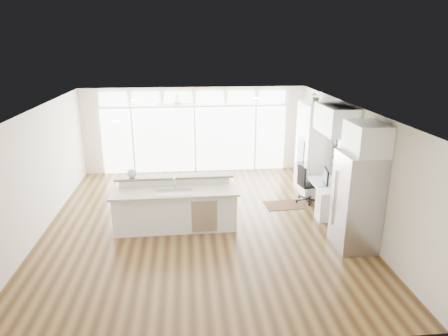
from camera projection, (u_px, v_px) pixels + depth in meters
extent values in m
cube|color=#402913|center=(200.00, 224.00, 9.32)|extent=(7.00, 8.00, 0.02)
cube|color=white|center=(198.00, 108.00, 8.49)|extent=(7.00, 8.00, 0.02)
cube|color=beige|center=(195.00, 130.00, 12.69)|extent=(7.00, 0.04, 2.70)
cube|color=beige|center=(211.00, 265.00, 5.11)|extent=(7.00, 0.04, 2.70)
cube|color=beige|center=(37.00, 173.00, 8.59)|extent=(0.04, 8.00, 2.70)
cube|color=beige|center=(351.00, 164.00, 9.22)|extent=(0.04, 8.00, 2.70)
cube|color=white|center=(195.00, 140.00, 12.73)|extent=(5.80, 0.06, 2.08)
cube|color=white|center=(194.00, 98.00, 12.32)|extent=(5.90, 0.06, 0.40)
cube|color=white|center=(345.00, 153.00, 9.44)|extent=(0.04, 0.85, 0.85)
cube|color=white|center=(177.00, 100.00, 11.16)|extent=(1.16, 1.16, 0.32)
cube|color=white|center=(198.00, 108.00, 8.68)|extent=(3.40, 3.00, 0.02)
cube|color=white|center=(313.00, 149.00, 10.92)|extent=(0.64, 1.20, 2.50)
cube|color=white|center=(327.00, 199.00, 9.77)|extent=(0.72, 1.30, 0.76)
cube|color=white|center=(336.00, 119.00, 9.17)|extent=(0.64, 1.30, 0.64)
cube|color=#B1B0B5|center=(357.00, 201.00, 8.01)|extent=(0.76, 0.90, 2.00)
cube|color=white|center=(367.00, 138.00, 7.62)|extent=(0.64, 0.90, 0.60)
cube|color=black|center=(335.00, 152.00, 10.07)|extent=(0.06, 0.22, 0.80)
cube|color=white|center=(175.00, 206.00, 8.92)|extent=(2.82, 1.09, 1.12)
cube|color=#311B0F|center=(283.00, 205.00, 10.34)|extent=(0.95, 0.71, 0.01)
cube|color=black|center=(308.00, 184.00, 10.42)|extent=(0.59, 0.56, 0.99)
sphere|color=silver|center=(132.00, 173.00, 9.00)|extent=(0.22, 0.22, 0.22)
cube|color=black|center=(326.00, 176.00, 9.58)|extent=(0.16, 0.50, 0.41)
cube|color=silver|center=(319.00, 184.00, 9.63)|extent=(0.17, 0.37, 0.02)
imported|color=#335926|center=(316.00, 98.00, 10.50)|extent=(0.32, 0.35, 0.26)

